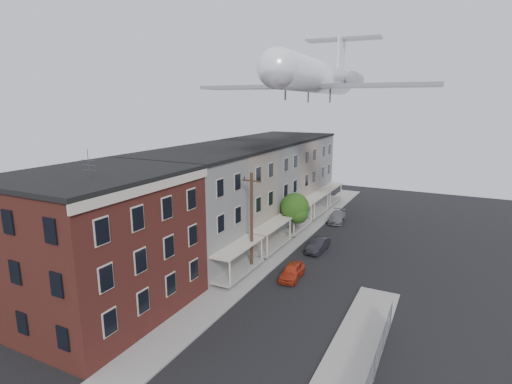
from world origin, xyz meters
TOP-DOWN VIEW (x-y plane):
  - sidewalk_left at (-5.50, 24.00)m, footprint 3.00×62.00m
  - curb_left at (-4.05, 24.00)m, footprint 0.15×62.00m
  - corner_building at (-12.00, 7.00)m, footprint 10.31×12.30m
  - row_house_a at (-11.96, 16.50)m, footprint 11.98×7.00m
  - row_house_b at (-11.96, 23.50)m, footprint 11.98×7.00m
  - row_house_c at (-11.96, 30.50)m, footprint 11.98×7.00m
  - row_house_d at (-11.96, 37.50)m, footprint 11.98×7.00m
  - row_house_e at (-11.96, 44.50)m, footprint 11.98×7.00m
  - utility_pole at (-5.60, 18.00)m, footprint 1.80×0.26m
  - street_tree at (-5.27, 27.92)m, footprint 3.22×3.20m
  - car_near at (-1.80, 18.22)m, footprint 1.75×3.84m
  - car_mid at (-1.80, 25.44)m, footprint 1.54×4.03m
  - car_far at (-2.85, 36.37)m, footprint 2.28×4.62m
  - airplane at (-2.89, 27.19)m, footprint 22.49×25.68m

SIDE VIEW (x-z plane):
  - sidewalk_left at x=-5.50m, z-range 0.00..0.12m
  - curb_left at x=-4.05m, z-range 0.00..0.14m
  - car_near at x=-1.80m, z-range 0.00..1.28m
  - car_far at x=-2.85m, z-range 0.00..1.29m
  - car_mid at x=-1.80m, z-range 0.00..1.31m
  - street_tree at x=-5.27m, z-range 0.85..6.05m
  - utility_pole at x=-5.60m, z-range 0.17..9.17m
  - row_house_a at x=-11.96m, z-range -0.02..10.28m
  - row_house_b at x=-11.96m, z-range -0.02..10.28m
  - row_house_c at x=-11.96m, z-range -0.02..10.28m
  - row_house_d at x=-11.96m, z-range -0.02..10.28m
  - row_house_e at x=-11.96m, z-range -0.02..10.28m
  - corner_building at x=-12.00m, z-range -0.91..11.24m
  - airplane at x=-2.89m, z-range 13.58..21.02m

